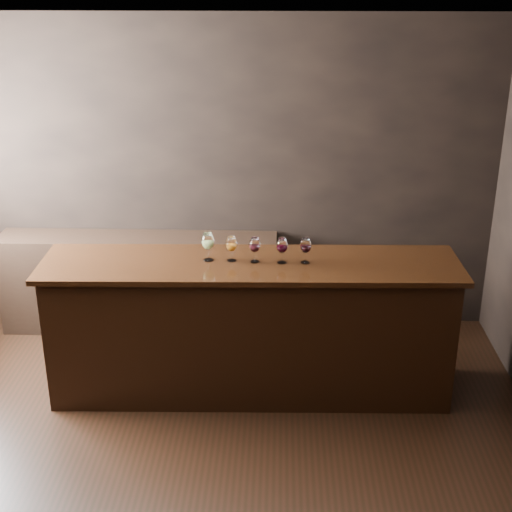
{
  "coord_description": "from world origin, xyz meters",
  "views": [
    {
      "loc": [
        0.58,
        -3.87,
        3.14
      ],
      "look_at": [
        0.41,
        1.0,
        1.15
      ],
      "focal_mm": 50.0,
      "sensor_mm": 36.0,
      "label": 1
    }
  ],
  "objects_px": {
    "glass_red_a": "(255,245)",
    "glass_red_c": "(306,246)",
    "glass_amber": "(231,245)",
    "glass_red_b": "(282,246)",
    "glass_white": "(208,242)",
    "back_bar_shelf": "(140,283)",
    "bar_counter": "(251,330)"
  },
  "relations": [
    {
      "from": "glass_white",
      "to": "glass_amber",
      "type": "bearing_deg",
      "value": -1.42
    },
    {
      "from": "back_bar_shelf",
      "to": "glass_amber",
      "type": "height_order",
      "value": "glass_amber"
    },
    {
      "from": "bar_counter",
      "to": "glass_red_b",
      "type": "relative_size",
      "value": 15.51
    },
    {
      "from": "bar_counter",
      "to": "glass_red_a",
      "type": "distance_m",
      "value": 0.7
    },
    {
      "from": "glass_red_a",
      "to": "bar_counter",
      "type": "bearing_deg",
      "value": -160.29
    },
    {
      "from": "back_bar_shelf",
      "to": "glass_red_a",
      "type": "relative_size",
      "value": 12.96
    },
    {
      "from": "bar_counter",
      "to": "glass_red_c",
      "type": "bearing_deg",
      "value": -0.44
    },
    {
      "from": "bar_counter",
      "to": "back_bar_shelf",
      "type": "distance_m",
      "value": 1.48
    },
    {
      "from": "glass_amber",
      "to": "glass_red_b",
      "type": "bearing_deg",
      "value": -3.78
    },
    {
      "from": "glass_amber",
      "to": "glass_red_a",
      "type": "height_order",
      "value": "glass_red_a"
    },
    {
      "from": "glass_red_a",
      "to": "glass_red_c",
      "type": "height_order",
      "value": "glass_red_c"
    },
    {
      "from": "glass_white",
      "to": "glass_red_c",
      "type": "height_order",
      "value": "glass_white"
    },
    {
      "from": "glass_white",
      "to": "glass_red_b",
      "type": "bearing_deg",
      "value": -3.03
    },
    {
      "from": "bar_counter",
      "to": "glass_amber",
      "type": "xyz_separation_m",
      "value": [
        -0.14,
        0.02,
        0.7
      ]
    },
    {
      "from": "back_bar_shelf",
      "to": "glass_red_a",
      "type": "height_order",
      "value": "glass_red_a"
    },
    {
      "from": "glass_red_c",
      "to": "back_bar_shelf",
      "type": "bearing_deg",
      "value": 145.26
    },
    {
      "from": "back_bar_shelf",
      "to": "glass_red_a",
      "type": "bearing_deg",
      "value": -42.85
    },
    {
      "from": "glass_white",
      "to": "glass_red_b",
      "type": "distance_m",
      "value": 0.55
    },
    {
      "from": "glass_amber",
      "to": "glass_red_a",
      "type": "distance_m",
      "value": 0.17
    },
    {
      "from": "glass_red_a",
      "to": "glass_red_c",
      "type": "xyz_separation_m",
      "value": [
        0.38,
        -0.0,
        0.0
      ]
    },
    {
      "from": "glass_red_b",
      "to": "bar_counter",
      "type": "bearing_deg",
      "value": 179.78
    },
    {
      "from": "back_bar_shelf",
      "to": "glass_red_b",
      "type": "bearing_deg",
      "value": -38.38
    },
    {
      "from": "bar_counter",
      "to": "glass_red_b",
      "type": "distance_m",
      "value": 0.74
    },
    {
      "from": "glass_white",
      "to": "bar_counter",
      "type": "bearing_deg",
      "value": -5.11
    },
    {
      "from": "glass_amber",
      "to": "glass_red_c",
      "type": "xyz_separation_m",
      "value": [
        0.55,
        -0.02,
        0.0
      ]
    },
    {
      "from": "bar_counter",
      "to": "back_bar_shelf",
      "type": "relative_size",
      "value": 1.21
    },
    {
      "from": "glass_white",
      "to": "glass_amber",
      "type": "relative_size",
      "value": 1.14
    },
    {
      "from": "glass_white",
      "to": "glass_amber",
      "type": "height_order",
      "value": "glass_white"
    },
    {
      "from": "back_bar_shelf",
      "to": "glass_white",
      "type": "xyz_separation_m",
      "value": [
        0.75,
        -1.0,
        0.8
      ]
    },
    {
      "from": "glass_amber",
      "to": "glass_red_c",
      "type": "height_order",
      "value": "glass_red_c"
    },
    {
      "from": "glass_white",
      "to": "glass_red_c",
      "type": "bearing_deg",
      "value": -1.72
    },
    {
      "from": "glass_red_a",
      "to": "glass_red_c",
      "type": "relative_size",
      "value": 0.98
    }
  ]
}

